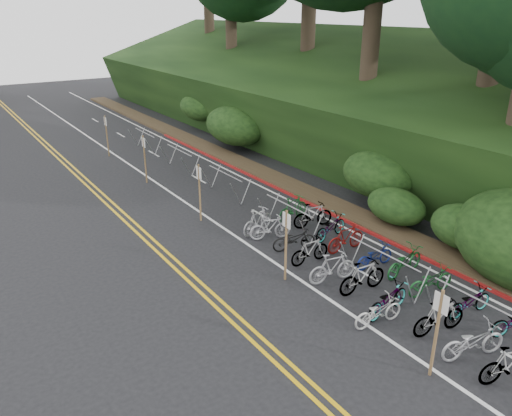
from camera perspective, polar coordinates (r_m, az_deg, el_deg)
The scene contains 10 objects.
ground at distance 13.56m, azimuth 14.55°, elevation -17.45°, with size 120.00×120.00×0.00m, color black.
road_markings at distance 20.73m, azimuth -5.07°, elevation -2.22°, with size 7.47×80.00×0.01m.
red_curb at distance 24.75m, azimuth 3.08°, elevation 2.03°, with size 0.25×28.00×0.10m, color maroon.
embankment at distance 33.82m, azimuth 6.00°, elevation 11.77°, with size 14.30×48.14×9.11m.
bike_rack_front at distance 15.07m, azimuth 24.70°, elevation -10.73°, with size 1.11×3.30×1.10m.
bike_racks_rest at distance 23.86m, azimuth -3.54°, elevation 3.31°, with size 1.14×23.00×1.17m.
signpost_near at distance 12.91m, azimuth 20.00°, elevation -12.74°, with size 0.08×0.40×2.41m.
signposts_rest at distance 23.51m, azimuth -9.88°, elevation 4.21°, with size 0.08×18.40×2.50m.
bike_front at distance 14.88m, azimuth 13.79°, elevation -11.41°, with size 1.63×0.57×0.86m, color beige.
bike_valet at distance 16.81m, azimuth 14.45°, elevation -7.09°, with size 3.25×13.74×1.10m.
Camera 1 is at (-8.31, -6.60, 8.44)m, focal length 35.00 mm.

